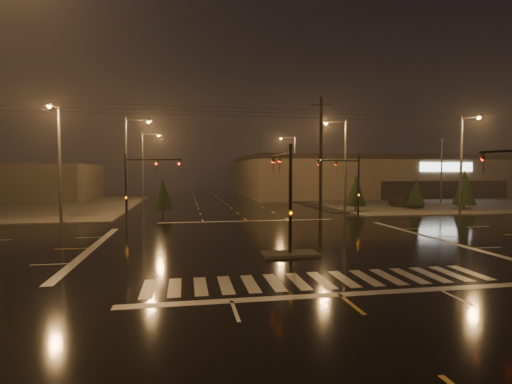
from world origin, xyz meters
TOP-DOWN VIEW (x-y plane):
  - ground at (0.00, 0.00)m, footprint 140.00×140.00m
  - sidewalk_ne at (30.00, 30.00)m, footprint 36.00×36.00m
  - median_island at (0.00, -4.00)m, footprint 3.00×1.60m
  - crosswalk at (0.00, -9.00)m, footprint 15.00×2.60m
  - stop_bar_near at (0.00, -11.00)m, footprint 16.00×0.50m
  - stop_bar_far at (0.00, 11.00)m, footprint 16.00×0.50m
  - parking_lot at (35.00, 28.00)m, footprint 50.00×24.00m
  - retail_building at (35.00, 45.99)m, footprint 60.20×28.30m
  - signal_mast_median at (0.00, -3.07)m, footprint 0.25×4.59m
  - signal_mast_ne at (9.50, 10.14)m, footprint 4.84×1.86m
  - signal_mast_nw at (-9.50, 10.14)m, footprint 4.84×1.86m
  - streetlight_1 at (-11.18, 18.00)m, footprint 2.77×0.32m
  - streetlight_2 at (-11.18, 34.00)m, footprint 2.77×0.32m
  - streetlight_3 at (11.18, 16.00)m, footprint 2.77×0.32m
  - streetlight_4 at (11.18, 36.00)m, footprint 2.77×0.32m
  - streetlight_5 at (-16.00, 11.18)m, footprint 0.32×2.77m
  - streetlight_6 at (22.00, 11.18)m, footprint 0.32×2.77m
  - utility_pole_1 at (8.00, 14.00)m, footprint 2.20×0.32m
  - conifer_0 at (13.09, 16.83)m, footprint 2.23×2.23m
  - conifer_1 at (20.63, 17.19)m, footprint 1.93×1.93m
  - conifer_2 at (26.18, 16.31)m, footprint 2.54×2.54m
  - conifer_3 at (-7.75, 15.74)m, footprint 1.98×1.98m
  - car_parked at (21.44, 20.68)m, footprint 3.08×4.88m

SIDE VIEW (x-z plane):
  - ground at x=0.00m, z-range 0.00..0.00m
  - crosswalk at x=0.00m, z-range 0.00..0.01m
  - stop_bar_near at x=0.00m, z-range 0.00..0.01m
  - stop_bar_far at x=0.00m, z-range 0.00..0.01m
  - parking_lot at x=35.00m, z-range 0.00..0.08m
  - sidewalk_ne at x=30.00m, z-range 0.00..0.12m
  - median_island at x=0.00m, z-range 0.00..0.15m
  - car_parked at x=21.44m, z-range 0.00..1.55m
  - conifer_1 at x=20.63m, z-range 0.35..4.07m
  - conifer_3 at x=-7.75m, z-range 0.35..4.14m
  - conifer_0 at x=13.09m, z-range 0.35..4.53m
  - conifer_2 at x=26.18m, z-range 0.35..5.02m
  - signal_mast_median at x=0.00m, z-range 0.75..6.75m
  - signal_mast_ne at x=9.50m, z-range 0.79..6.79m
  - signal_mast_nw at x=-9.50m, z-range 0.79..6.79m
  - retail_building at x=35.00m, z-range 0.24..7.44m
  - streetlight_1 at x=-11.18m, z-range 0.80..10.80m
  - streetlight_2 at x=-11.18m, z-range 0.80..10.80m
  - streetlight_3 at x=11.18m, z-range 0.80..10.80m
  - streetlight_4 at x=11.18m, z-range 0.80..10.80m
  - streetlight_5 at x=-16.00m, z-range 0.80..10.80m
  - streetlight_6 at x=22.00m, z-range 0.80..10.80m
  - utility_pole_1 at x=8.00m, z-range 0.13..12.13m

